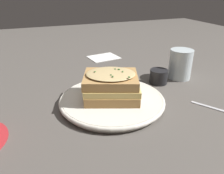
{
  "coord_description": "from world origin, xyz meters",
  "views": [
    {
      "loc": [
        0.16,
        0.48,
        0.28
      ],
      "look_at": [
        -0.02,
        0.02,
        0.05
      ],
      "focal_mm": 35.0,
      "sensor_mm": 36.0,
      "label": 1
    }
  ],
  "objects_px": {
    "dinner_plate": "(112,100)",
    "napkin": "(104,57)",
    "condiment_pot": "(159,76)",
    "sandwich": "(111,85)",
    "water_glass": "(180,64)"
  },
  "relations": [
    {
      "from": "condiment_pot",
      "to": "sandwich",
      "type": "bearing_deg",
      "value": 19.85
    },
    {
      "from": "dinner_plate",
      "to": "condiment_pot",
      "type": "distance_m",
      "value": 0.19
    },
    {
      "from": "dinner_plate",
      "to": "condiment_pot",
      "type": "relative_size",
      "value": 4.95
    },
    {
      "from": "sandwich",
      "to": "water_glass",
      "type": "xyz_separation_m",
      "value": [
        -0.27,
        -0.08,
        -0.0
      ]
    },
    {
      "from": "water_glass",
      "to": "condiment_pot",
      "type": "distance_m",
      "value": 0.09
    },
    {
      "from": "napkin",
      "to": "condiment_pot",
      "type": "distance_m",
      "value": 0.32
    },
    {
      "from": "dinner_plate",
      "to": "napkin",
      "type": "distance_m",
      "value": 0.39
    },
    {
      "from": "dinner_plate",
      "to": "napkin",
      "type": "bearing_deg",
      "value": -106.04
    },
    {
      "from": "dinner_plate",
      "to": "condiment_pot",
      "type": "bearing_deg",
      "value": -159.44
    },
    {
      "from": "dinner_plate",
      "to": "napkin",
      "type": "xyz_separation_m",
      "value": [
        -0.11,
        -0.37,
        -0.01
      ]
    },
    {
      "from": "water_glass",
      "to": "sandwich",
      "type": "bearing_deg",
      "value": 16.19
    },
    {
      "from": "dinner_plate",
      "to": "water_glass",
      "type": "height_order",
      "value": "water_glass"
    },
    {
      "from": "water_glass",
      "to": "condiment_pot",
      "type": "relative_size",
      "value": 1.74
    },
    {
      "from": "condiment_pot",
      "to": "napkin",
      "type": "bearing_deg",
      "value": -76.63
    },
    {
      "from": "napkin",
      "to": "condiment_pot",
      "type": "relative_size",
      "value": 2.18
    }
  ]
}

